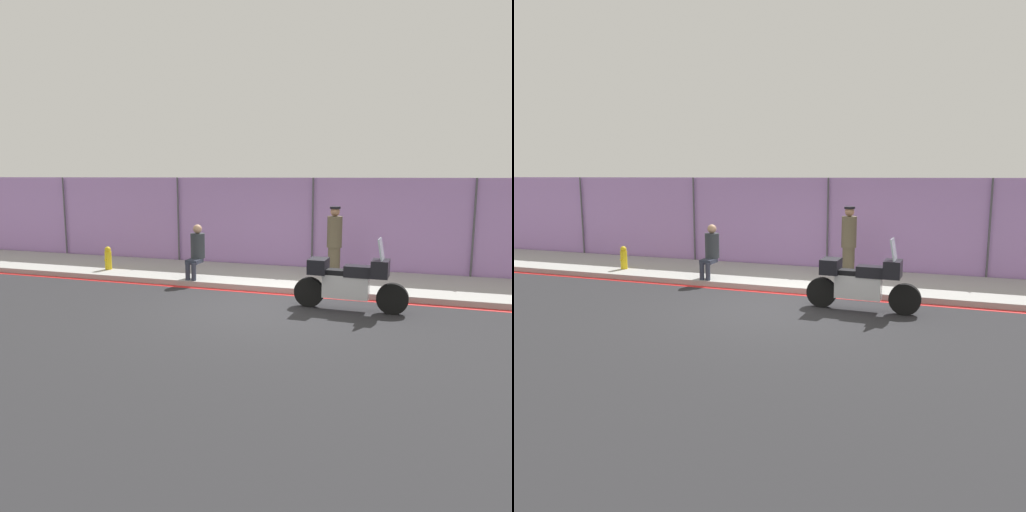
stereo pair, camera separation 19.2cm
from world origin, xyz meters
The scene contains 8 objects.
ground_plane centered at (0.00, 0.00, 0.00)m, with size 120.00×120.00×0.00m, color #262628.
sidewalk centered at (0.00, 2.67, 0.07)m, with size 30.28×2.73×0.13m.
curb_paint_stripe centered at (0.00, 1.22, 0.00)m, with size 30.28×0.18×0.01m.
storefront_fence centered at (0.00, 4.13, 1.30)m, with size 28.77×0.17×2.60m.
motorcycle centered at (1.50, 0.34, 0.59)m, with size 2.26×0.54×1.47m.
officer_standing centered at (0.80, 2.82, 1.04)m, with size 0.37×0.37×1.77m.
person_seated_on_curb centered at (-2.45, 1.78, 0.87)m, with size 0.36×0.67×1.32m.
fire_hydrant centered at (-5.20, 2.03, 0.44)m, with size 0.18×0.23×0.63m.
Camera 2 is at (2.93, -9.34, 2.66)m, focal length 35.00 mm.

